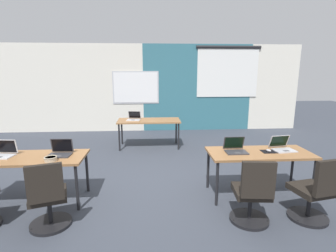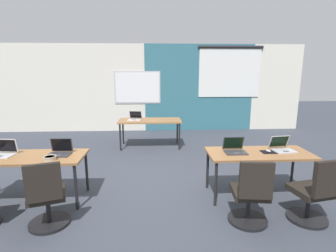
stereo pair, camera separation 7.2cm
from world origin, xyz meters
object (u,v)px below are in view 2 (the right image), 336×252
mouse_near_right_end (268,151)px  chair_near_right_end (314,196)px  desk_far_center (150,122)px  laptop_near_left_inner (60,151)px  desk_near_right (259,156)px  laptop_far_left (135,118)px  snack_bowl (50,158)px  chair_near_right_inner (251,198)px  chair_near_left_inner (47,200)px  laptop_near_right_inner (235,149)px  laptop_near_left_end (3,152)px  laptop_near_right_end (282,148)px  desk_near_left (30,160)px

mouse_near_right_end → chair_near_right_end: chair_near_right_end is taller
desk_far_center → laptop_near_left_inner: (-1.32, -2.74, 0.11)m
desk_near_right → laptop_far_left: laptop_far_left is taller
snack_bowl → chair_near_right_inner: bearing=-12.3°
desk_far_center → chair_near_left_inner: 3.75m
laptop_near_right_inner → laptop_near_left_end: size_ratio=0.92×
laptop_near_right_inner → laptop_near_left_inner: 2.70m
laptop_near_right_end → mouse_near_right_end: bearing=-171.6°
laptop_near_right_inner → chair_near_right_end: 1.22m
desk_near_left → chair_near_right_end: 4.02m
desk_near_left → desk_far_center: 3.30m
desk_near_left → chair_near_left_inner: chair_near_left_inner is taller
laptop_near_right_end → laptop_far_left: size_ratio=0.99×
mouse_near_right_end → chair_near_left_inner: 3.24m
laptop_near_right_inner → chair_near_left_inner: size_ratio=0.36×
laptop_near_right_inner → snack_bowl: laptop_near_right_inner is taller
laptop_near_left_inner → chair_near_left_inner: laptop_near_left_inner is taller
laptop_near_right_inner → laptop_near_right_end: 0.78m
desk_near_right → desk_far_center: (-1.75, 2.80, 0.00)m
laptop_near_left_end → snack_bowl: bearing=-11.5°
chair_near_right_inner → laptop_near_right_end: bearing=-127.1°
mouse_near_right_end → chair_near_left_inner: (-3.14, -0.73, -0.36)m
laptop_near_left_end → mouse_near_right_end: 4.06m
mouse_near_right_end → snack_bowl: bearing=-176.4°
desk_near_right → laptop_near_left_end: (-3.91, 0.06, 0.11)m
laptop_far_left → snack_bowl: bearing=-99.8°
chair_near_right_end → snack_bowl: chair_near_right_end is taller
desk_far_center → chair_near_left_inner: size_ratio=1.74×
laptop_near_left_end → snack_bowl: (0.79, -0.27, -0.02)m
desk_near_right → chair_near_left_inner: bearing=-166.4°
chair_near_right_inner → laptop_near_left_inner: bearing=-11.8°
laptop_near_left_inner → snack_bowl: (-0.05, -0.26, -0.01)m
desk_near_left → laptop_near_right_end: 3.91m
laptop_near_right_inner → desk_near_left: bearing=-179.7°
laptop_near_right_inner → chair_near_right_inner: laptop_near_right_inner is taller
laptop_near_right_inner → laptop_near_left_end: 3.53m
laptop_near_right_inner → laptop_near_left_inner: bearing=179.1°
desk_far_center → laptop_near_right_inner: laptop_near_right_inner is taller
desk_far_center → laptop_far_left: bearing=176.6°
laptop_near_right_end → laptop_near_left_inner: 3.48m
chair_near_right_end → chair_near_left_inner: same height
chair_near_right_inner → laptop_near_left_end: laptop_near_left_end is taller
desk_near_right → desk_near_left: bearing=180.0°
laptop_near_left_end → laptop_far_left: size_ratio=0.97×
laptop_near_right_end → laptop_far_left: (-2.54, 2.75, -0.00)m
desk_far_center → laptop_near_left_end: bearing=-128.2°
desk_near_right → laptop_near_right_inner: 0.39m
desk_near_right → chair_near_left_inner: chair_near_left_inner is taller
laptop_near_right_inner → laptop_near_right_end: laptop_near_right_inner is taller
desk_near_left → laptop_near_right_inner: laptop_near_right_inner is taller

